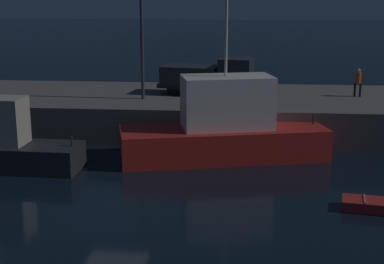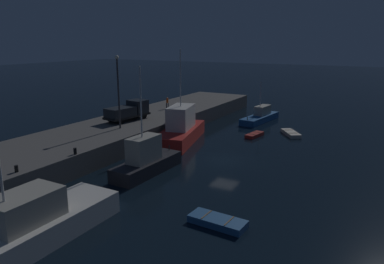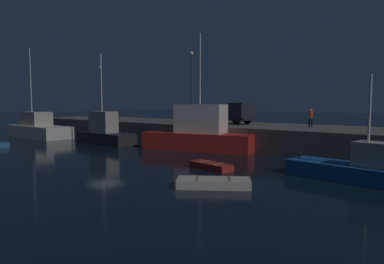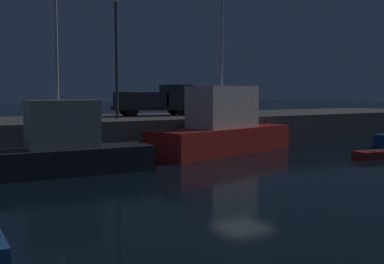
{
  "view_description": "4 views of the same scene",
  "coord_description": "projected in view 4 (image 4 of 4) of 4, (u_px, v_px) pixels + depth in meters",
  "views": [
    {
      "loc": [
        5.19,
        -21.45,
        8.46
      ],
      "look_at": [
        2.76,
        4.56,
        2.1
      ],
      "focal_mm": 54.29,
      "sensor_mm": 36.0,
      "label": 1
    },
    {
      "loc": [
        -32.22,
        -14.1,
        11.73
      ],
      "look_at": [
        3.0,
        5.48,
        1.67
      ],
      "focal_mm": 34.16,
      "sensor_mm": 36.0,
      "label": 2
    },
    {
      "loc": [
        23.77,
        -17.04,
        4.3
      ],
      "look_at": [
        4.59,
        6.01,
        1.82
      ],
      "focal_mm": 31.46,
      "sensor_mm": 36.0,
      "label": 3
    },
    {
      "loc": [
        -13.71,
        -17.77,
        3.89
      ],
      "look_at": [
        -0.06,
        4.43,
        1.74
      ],
      "focal_mm": 45.14,
      "sensor_mm": 36.0,
      "label": 4
    }
  ],
  "objects": [
    {
      "name": "pier_quay",
      "position": [
        121.0,
        132.0,
        34.56
      ],
      "size": [
        61.31,
        9.85,
        2.13
      ],
      "color": "#5B5956",
      "rests_on": "ground"
    },
    {
      "name": "dockworker",
      "position": [
        250.0,
        101.0,
        41.04
      ],
      "size": [
        0.45,
        0.39,
        1.74
      ],
      "color": "black",
      "rests_on": "pier_quay"
    },
    {
      "name": "utility_truck",
      "position": [
        156.0,
        100.0,
        36.22
      ],
      "size": [
        6.29,
        3.08,
        2.33
      ],
      "color": "black",
      "rests_on": "pier_quay"
    },
    {
      "name": "ground_plane",
      "position": [
        243.0,
        176.0,
        22.56
      ],
      "size": [
        320.0,
        320.0,
        0.0
      ],
      "primitive_type": "plane",
      "color": "black"
    },
    {
      "name": "fishing_boat_orange",
      "position": [
        69.0,
        148.0,
        23.04
      ],
      "size": [
        7.83,
        2.67,
        9.71
      ],
      "color": "#232328",
      "rests_on": "ground"
    },
    {
      "name": "rowboat_white_mid",
      "position": [
        378.0,
        154.0,
        28.69
      ],
      "size": [
        3.22,
        1.6,
        0.47
      ],
      "color": "#B22823",
      "rests_on": "ground"
    },
    {
      "name": "lamp_post_east",
      "position": [
        116.0,
        48.0,
        32.21
      ],
      "size": [
        0.44,
        0.44,
        8.13
      ],
      "color": "#38383D",
      "rests_on": "pier_quay"
    },
    {
      "name": "fishing_boat_white",
      "position": [
        221.0,
        129.0,
        31.1
      ],
      "size": [
        11.06,
        5.95,
        10.83
      ],
      "color": "red",
      "rests_on": "ground"
    }
  ]
}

